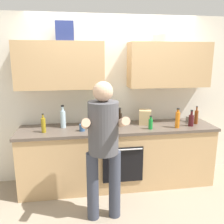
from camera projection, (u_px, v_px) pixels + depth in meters
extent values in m
plane|color=gray|center=(118.00, 183.00, 3.64)|extent=(12.00, 12.00, 0.00)
cube|color=silver|center=(114.00, 99.00, 3.71)|extent=(4.00, 0.06, 2.50)
cube|color=tan|center=(60.00, 66.00, 3.28)|extent=(1.21, 0.32, 0.65)
cube|color=tan|center=(169.00, 65.00, 3.52)|extent=(1.21, 0.32, 0.65)
cylinder|color=silver|center=(163.00, 39.00, 3.42)|extent=(0.30, 0.30, 0.10)
cube|color=navy|center=(65.00, 31.00, 3.20)|extent=(0.24, 0.20, 0.25)
cube|color=tan|center=(118.00, 157.00, 3.55)|extent=(2.80, 0.60, 0.86)
cube|color=brown|center=(118.00, 128.00, 3.44)|extent=(2.84, 0.64, 0.04)
cube|color=black|center=(123.00, 165.00, 3.24)|extent=(0.56, 0.02, 0.50)
cylinder|color=silver|center=(124.00, 150.00, 3.17)|extent=(0.52, 0.02, 0.02)
cylinder|color=#383D4C|center=(93.00, 186.00, 2.77)|extent=(0.14, 0.14, 0.83)
cylinder|color=#383D4C|center=(115.00, 185.00, 2.81)|extent=(0.14, 0.14, 0.83)
cylinder|color=#4C4C51|center=(103.00, 128.00, 2.63)|extent=(0.34, 0.34, 0.59)
sphere|color=#D8AD8C|center=(103.00, 91.00, 2.54)|extent=(0.22, 0.22, 0.22)
cylinder|color=#D8AD8C|center=(85.00, 124.00, 2.47)|extent=(0.09, 0.31, 0.19)
cylinder|color=#D8AD8C|center=(123.00, 122.00, 2.53)|extent=(0.09, 0.31, 0.19)
cylinder|color=#8C4C14|center=(108.00, 125.00, 3.25)|extent=(0.05, 0.05, 0.15)
cylinder|color=#8C4C14|center=(108.00, 118.00, 3.23)|extent=(0.03, 0.03, 0.04)
cylinder|color=black|center=(108.00, 116.00, 3.22)|extent=(0.03, 0.03, 0.01)
cylinder|color=silver|center=(63.00, 119.00, 3.38)|extent=(0.08, 0.08, 0.25)
cylinder|color=silver|center=(63.00, 109.00, 3.35)|extent=(0.04, 0.04, 0.06)
cylinder|color=black|center=(62.00, 106.00, 3.34)|extent=(0.04, 0.04, 0.02)
cylinder|color=olive|center=(43.00, 125.00, 3.17)|extent=(0.06, 0.06, 0.20)
cylinder|color=olive|center=(43.00, 116.00, 3.14)|extent=(0.02, 0.02, 0.05)
cylinder|color=black|center=(43.00, 114.00, 3.14)|extent=(0.03, 0.03, 0.01)
cylinder|color=black|center=(119.00, 120.00, 3.48)|extent=(0.07, 0.07, 0.19)
cylinder|color=black|center=(120.00, 111.00, 3.46)|extent=(0.04, 0.04, 0.07)
cylinder|color=black|center=(120.00, 108.00, 3.45)|extent=(0.04, 0.04, 0.02)
cylinder|color=#471419|center=(191.00, 121.00, 3.47)|extent=(0.07, 0.07, 0.16)
cylinder|color=#471419|center=(192.00, 113.00, 3.45)|extent=(0.03, 0.03, 0.06)
cylinder|color=black|center=(192.00, 111.00, 3.44)|extent=(0.04, 0.04, 0.02)
cylinder|color=#198C33|center=(151.00, 124.00, 3.33)|extent=(0.06, 0.06, 0.14)
cylinder|color=#198C33|center=(151.00, 118.00, 3.31)|extent=(0.03, 0.03, 0.04)
cylinder|color=black|center=(151.00, 116.00, 3.30)|extent=(0.03, 0.03, 0.02)
cylinder|color=brown|center=(196.00, 117.00, 3.58)|extent=(0.06, 0.06, 0.20)
cylinder|color=brown|center=(197.00, 109.00, 3.55)|extent=(0.02, 0.02, 0.06)
cylinder|color=black|center=(197.00, 107.00, 3.55)|extent=(0.03, 0.03, 0.01)
cylinder|color=orange|center=(177.00, 120.00, 3.38)|extent=(0.06, 0.06, 0.23)
cylinder|color=orange|center=(178.00, 111.00, 3.35)|extent=(0.03, 0.03, 0.04)
cylinder|color=black|center=(178.00, 109.00, 3.34)|extent=(0.04, 0.04, 0.02)
cylinder|color=#33598C|center=(82.00, 128.00, 3.24)|extent=(0.07, 0.07, 0.10)
cylinder|color=slate|center=(188.00, 119.00, 3.70)|extent=(0.08, 0.08, 0.09)
cylinder|color=#9E6647|center=(97.00, 124.00, 3.39)|extent=(0.11, 0.11, 0.12)
sphere|color=#2D6B28|center=(96.00, 114.00, 3.35)|extent=(0.20, 0.20, 0.20)
cube|color=tan|center=(145.00, 117.00, 3.56)|extent=(0.22, 0.21, 0.22)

